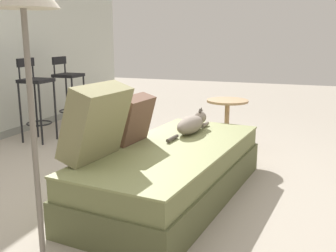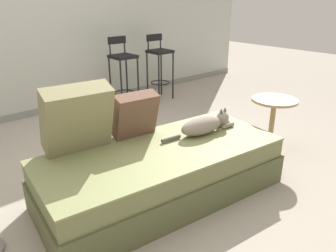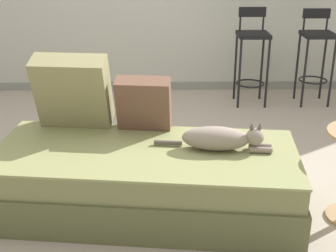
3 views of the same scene
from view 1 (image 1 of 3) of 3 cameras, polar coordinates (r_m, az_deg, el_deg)
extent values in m
plane|color=#A89E8E|center=(3.33, -5.81, -9.23)|extent=(16.00, 16.00, 0.00)
cube|color=brown|center=(3.14, 0.79, -8.10)|extent=(2.02, 1.07, 0.25)
cube|color=olive|center=(3.07, 0.80, -4.45)|extent=(1.98, 1.02, 0.17)
cube|color=#868C57|center=(3.05, 0.80, -3.08)|extent=(1.99, 1.04, 0.02)
cube|color=#847F56|center=(2.71, -10.39, 0.56)|extent=(0.53, 0.37, 0.53)
cube|color=brown|center=(3.11, -5.01, 1.02)|extent=(0.39, 0.26, 0.39)
ellipsoid|color=gray|center=(3.44, 3.24, 0.18)|extent=(0.44, 0.21, 0.15)
sphere|color=gray|center=(3.66, 4.73, 1.28)|extent=(0.11, 0.11, 0.11)
cone|color=#544C44|center=(3.62, 4.65, 2.33)|extent=(0.03, 0.03, 0.04)
cone|color=#544C44|center=(3.67, 4.86, 2.47)|extent=(0.03, 0.03, 0.04)
cylinder|color=gray|center=(3.69, 5.35, 0.20)|extent=(0.14, 0.05, 0.04)
cylinder|color=gray|center=(3.72, 4.49, 0.29)|extent=(0.14, 0.05, 0.04)
cylinder|color=#544C44|center=(3.20, 0.63, -1.80)|extent=(0.18, 0.05, 0.03)
cylinder|color=black|center=(4.78, -18.00, 1.53)|extent=(0.02, 0.02, 0.72)
cylinder|color=black|center=(5.00, -16.02, 2.15)|extent=(0.02, 0.02, 0.72)
cylinder|color=black|center=(4.96, -20.61, 1.73)|extent=(0.02, 0.02, 0.72)
cylinder|color=black|center=(5.17, -18.58, 2.32)|extent=(0.02, 0.02, 0.72)
torus|color=black|center=(5.00, -18.19, 0.39)|extent=(0.30, 0.30, 0.02)
cube|color=black|center=(4.92, -18.62, 6.27)|extent=(0.32, 0.32, 0.04)
cylinder|color=black|center=(4.90, -20.77, 7.20)|extent=(0.02, 0.02, 0.23)
cylinder|color=black|center=(5.09, -19.01, 7.52)|extent=(0.02, 0.02, 0.23)
cube|color=black|center=(4.99, -19.98, 8.68)|extent=(0.28, 0.03, 0.10)
cylinder|color=black|center=(5.31, -13.62, 2.90)|extent=(0.02, 0.02, 0.72)
cylinder|color=black|center=(5.55, -12.02, 3.40)|extent=(0.02, 0.02, 0.72)
cylinder|color=black|center=(5.47, -16.10, 3.05)|extent=(0.02, 0.02, 0.72)
cylinder|color=black|center=(5.70, -14.44, 3.53)|extent=(0.02, 0.02, 0.72)
torus|color=black|center=(5.52, -13.98, 2.17)|extent=(0.30, 0.30, 0.02)
cube|color=black|center=(5.46, -14.26, 7.15)|extent=(0.32, 0.32, 0.04)
cylinder|color=black|center=(5.42, -16.18, 7.92)|extent=(0.02, 0.02, 0.21)
cylinder|color=black|center=(5.62, -14.73, 8.17)|extent=(0.02, 0.02, 0.21)
cube|color=black|center=(5.51, -15.51, 9.15)|extent=(0.28, 0.03, 0.10)
cylinder|color=tan|center=(4.27, 8.49, -0.30)|extent=(0.05, 0.05, 0.57)
cylinder|color=tan|center=(4.34, 8.37, -3.82)|extent=(0.32, 0.32, 0.02)
cylinder|color=tan|center=(4.22, 8.63, 3.62)|extent=(0.44, 0.44, 0.02)
cylinder|color=slate|center=(1.99, -18.70, -4.39)|extent=(0.03, 0.03, 1.37)
camera|label=2|loc=(1.55, 54.30, 18.07)|focal=35.00mm
camera|label=3|loc=(3.36, 52.59, 14.86)|focal=50.00mm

